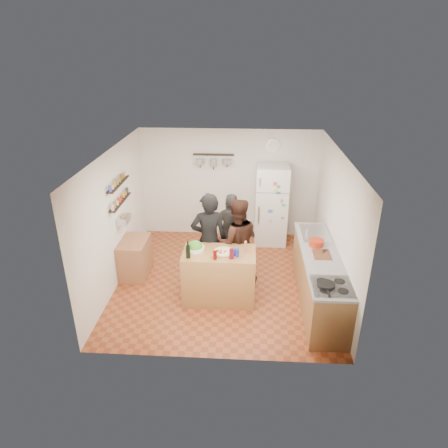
# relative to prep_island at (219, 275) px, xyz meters

# --- Properties ---
(room_shell) EXTENTS (4.20, 4.20, 4.20)m
(room_shell) POSITION_rel_prep_island_xyz_m (0.04, 0.94, 0.79)
(room_shell) COLOR brown
(room_shell) RESTS_ON ground
(prep_island) EXTENTS (1.25, 0.72, 0.91)m
(prep_island) POSITION_rel_prep_island_xyz_m (0.00, 0.00, 0.00)
(prep_island) COLOR olive
(prep_island) RESTS_ON floor
(pizza_board) EXTENTS (0.42, 0.34, 0.02)m
(pizza_board) POSITION_rel_prep_island_xyz_m (0.08, -0.02, 0.47)
(pizza_board) COLOR brown
(pizza_board) RESTS_ON prep_island
(pizza) EXTENTS (0.34, 0.34, 0.02)m
(pizza) POSITION_rel_prep_island_xyz_m (0.08, -0.02, 0.48)
(pizza) COLOR beige
(pizza) RESTS_ON pizza_board
(salad_bowl) EXTENTS (0.33, 0.33, 0.07)m
(salad_bowl) POSITION_rel_prep_island_xyz_m (-0.42, 0.05, 0.49)
(salad_bowl) COLOR silver
(salad_bowl) RESTS_ON prep_island
(wine_bottle) EXTENTS (0.07, 0.07, 0.22)m
(wine_bottle) POSITION_rel_prep_island_xyz_m (-0.50, -0.22, 0.57)
(wine_bottle) COLOR black
(wine_bottle) RESTS_ON prep_island
(wine_glass_near) EXTENTS (0.06, 0.06, 0.15)m
(wine_glass_near) POSITION_rel_prep_island_xyz_m (-0.05, -0.24, 0.53)
(wine_glass_near) COLOR #500806
(wine_glass_near) RESTS_ON prep_island
(wine_glass_far) EXTENTS (0.07, 0.07, 0.18)m
(wine_glass_far) POSITION_rel_prep_island_xyz_m (0.22, -0.20, 0.54)
(wine_glass_far) COLOR #590719
(wine_glass_far) RESTS_ON prep_island
(pepper_mill) EXTENTS (0.05, 0.05, 0.16)m
(pepper_mill) POSITION_rel_prep_island_xyz_m (0.45, 0.05, 0.54)
(pepper_mill) COLOR #A26644
(pepper_mill) RESTS_ON prep_island
(salt_canister) EXTENTS (0.09, 0.09, 0.14)m
(salt_canister) POSITION_rel_prep_island_xyz_m (0.30, -0.12, 0.53)
(salt_canister) COLOR navy
(salt_canister) RESTS_ON prep_island
(person_left) EXTENTS (0.73, 0.55, 1.81)m
(person_left) POSITION_rel_prep_island_xyz_m (-0.22, 0.47, 0.45)
(person_left) COLOR black
(person_left) RESTS_ON floor
(person_center) EXTENTS (0.90, 0.75, 1.68)m
(person_center) POSITION_rel_prep_island_xyz_m (0.29, 0.56, 0.38)
(person_center) COLOR black
(person_center) RESTS_ON floor
(person_back) EXTENTS (0.99, 0.59, 1.58)m
(person_back) POSITION_rel_prep_island_xyz_m (0.17, 1.06, 0.34)
(person_back) COLOR #2E2A28
(person_back) RESTS_ON floor
(counter_run) EXTENTS (0.63, 2.63, 0.90)m
(counter_run) POSITION_rel_prep_island_xyz_m (1.74, -0.00, -0.01)
(counter_run) COLOR #9E7042
(counter_run) RESTS_ON floor
(stove_top) EXTENTS (0.60, 0.62, 0.02)m
(stove_top) POSITION_rel_prep_island_xyz_m (1.74, -0.95, 0.46)
(stove_top) COLOR white
(stove_top) RESTS_ON counter_run
(skillet) EXTENTS (0.26, 0.26, 0.05)m
(skillet) POSITION_rel_prep_island_xyz_m (1.64, -0.97, 0.49)
(skillet) COLOR black
(skillet) RESTS_ON stove_top
(sink) EXTENTS (0.50, 0.80, 0.03)m
(sink) POSITION_rel_prep_island_xyz_m (1.74, 0.85, 0.46)
(sink) COLOR silver
(sink) RESTS_ON counter_run
(cutting_board) EXTENTS (0.30, 0.40, 0.02)m
(cutting_board) POSITION_rel_prep_island_xyz_m (1.74, 0.01, 0.46)
(cutting_board) COLOR brown
(cutting_board) RESTS_ON counter_run
(red_bowl) EXTENTS (0.26, 0.26, 0.11)m
(red_bowl) POSITION_rel_prep_island_xyz_m (1.69, 0.34, 0.52)
(red_bowl) COLOR #A62A13
(red_bowl) RESTS_ON counter_run
(fridge) EXTENTS (0.70, 0.68, 1.80)m
(fridge) POSITION_rel_prep_island_xyz_m (0.99, 2.30, 0.45)
(fridge) COLOR white
(fridge) RESTS_ON floor
(wall_clock) EXTENTS (0.30, 0.03, 0.30)m
(wall_clock) POSITION_rel_prep_island_xyz_m (0.99, 2.63, 1.69)
(wall_clock) COLOR silver
(wall_clock) RESTS_ON back_wall
(spice_shelf_lower) EXTENTS (0.12, 1.00, 0.02)m
(spice_shelf_lower) POSITION_rel_prep_island_xyz_m (-1.89, 0.75, 1.04)
(spice_shelf_lower) COLOR black
(spice_shelf_lower) RESTS_ON left_wall
(spice_shelf_upper) EXTENTS (0.12, 1.00, 0.02)m
(spice_shelf_upper) POSITION_rel_prep_island_xyz_m (-1.89, 0.75, 1.40)
(spice_shelf_upper) COLOR black
(spice_shelf_upper) RESTS_ON left_wall
(produce_basket) EXTENTS (0.18, 0.35, 0.14)m
(produce_basket) POSITION_rel_prep_island_xyz_m (-1.86, 0.75, 0.69)
(produce_basket) COLOR silver
(produce_basket) RESTS_ON left_wall
(side_table) EXTENTS (0.50, 0.80, 0.73)m
(side_table) POSITION_rel_prep_island_xyz_m (-1.70, 0.69, -0.09)
(side_table) COLOR #A67046
(side_table) RESTS_ON floor
(pot_rack) EXTENTS (0.90, 0.04, 0.04)m
(pot_rack) POSITION_rel_prep_island_xyz_m (-0.31, 2.55, 1.49)
(pot_rack) COLOR black
(pot_rack) RESTS_ON back_wall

